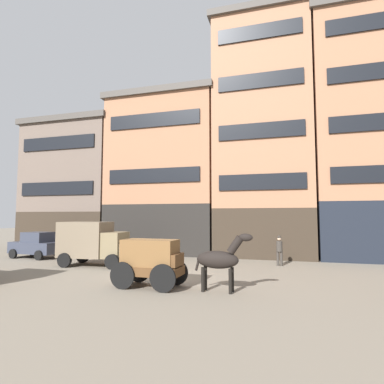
{
  "coord_description": "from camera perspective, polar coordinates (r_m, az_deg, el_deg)",
  "views": [
    {
      "loc": [
        5.52,
        -14.19,
        2.97
      ],
      "look_at": [
        0.81,
        2.12,
        4.29
      ],
      "focal_mm": 29.21,
      "sensor_mm": 36.0,
      "label": 1
    }
  ],
  "objects": [
    {
      "name": "cargo_wagon",
      "position": [
        13.56,
        -7.49,
        -12.12
      ],
      "size": [
        2.96,
        1.62,
        1.98
      ],
      "color": "brown",
      "rests_on": "ground_plane"
    },
    {
      "name": "delivery_truck_near",
      "position": [
        19.95,
        -17.42,
        -8.68
      ],
      "size": [
        4.45,
        2.36,
        2.62
      ],
      "color": "#7A6B4C",
      "rests_on": "ground_plane"
    },
    {
      "name": "building_center_right",
      "position": [
        25.62,
        12.82,
        9.92
      ],
      "size": [
        7.56,
        6.28,
        18.45
      ],
      "color": "#33281E",
      "rests_on": "ground_plane"
    },
    {
      "name": "draft_horse",
      "position": [
        12.67,
        5.12,
        -12.13
      ],
      "size": [
        2.35,
        0.67,
        2.3
      ],
      "color": "black",
      "rests_on": "ground_plane"
    },
    {
      "name": "building_center_left",
      "position": [
        26.77,
        -4.65,
        3.31
      ],
      "size": [
        9.31,
        6.28,
        13.06
      ],
      "color": "black",
      "rests_on": "ground_plane"
    },
    {
      "name": "fire_hydrant_curbside",
      "position": [
        22.3,
        -6.52,
        -10.95
      ],
      "size": [
        0.24,
        0.24,
        0.83
      ],
      "color": "maroon",
      "rests_on": "ground_plane"
    },
    {
      "name": "building_far_right",
      "position": [
        26.4,
        31.02,
        9.23
      ],
      "size": [
        9.44,
        6.28,
        17.75
      ],
      "color": "black",
      "rests_on": "ground_plane"
    },
    {
      "name": "pedestrian_officer",
      "position": [
        19.8,
        15.67,
        -10.03
      ],
      "size": [
        0.46,
        0.46,
        1.79
      ],
      "color": "#38332D",
      "rests_on": "ground_plane"
    },
    {
      "name": "sedan_light",
      "position": [
        25.22,
        -26.55,
        -8.65
      ],
      "size": [
        3.83,
        2.13,
        1.83
      ],
      "color": "#333847",
      "rests_on": "ground_plane"
    },
    {
      "name": "ground_plane",
      "position": [
        15.52,
        -5.25,
        -15.45
      ],
      "size": [
        120.0,
        120.0,
        0.0
      ],
      "primitive_type": "plane",
      "color": "slate"
    },
    {
      "name": "building_far_left",
      "position": [
        30.87,
        -20.02,
        1.17
      ],
      "size": [
        8.87,
        6.28,
        11.59
      ],
      "color": "#33281E",
      "rests_on": "ground_plane"
    }
  ]
}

